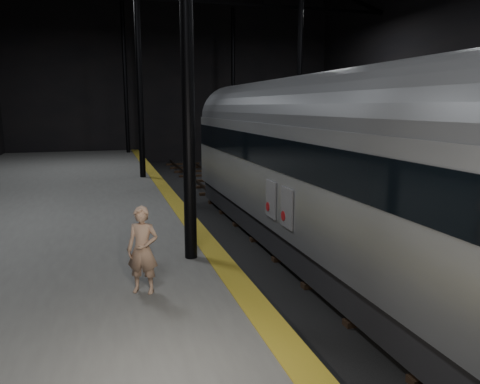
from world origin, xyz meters
name	(u,v)px	position (x,y,z in m)	size (l,w,h in m)	color
ground	(286,238)	(0.00, 0.00, 0.00)	(44.00, 44.00, 0.00)	black
platform_left	(32,242)	(-7.50, 0.00, 0.50)	(9.00, 43.80, 1.00)	#4D4D4A
platform_right	(479,209)	(7.50, 0.00, 0.50)	(9.00, 43.80, 1.00)	#4D4D4A
tactile_strip	(185,214)	(-3.25, 0.00, 1.00)	(0.50, 43.80, 0.01)	olive
track	(286,236)	(0.00, 0.00, 0.07)	(2.40, 43.00, 0.24)	#3F3328
train	(323,162)	(0.00, -2.44, 2.74)	(2.76, 18.38, 4.91)	#95979C
woman	(143,250)	(-4.92, -5.64, 1.76)	(0.55, 0.36, 1.52)	tan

